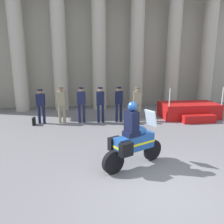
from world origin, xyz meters
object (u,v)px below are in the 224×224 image
at_px(officer_in_row_1, 61,102).
at_px(briefcase_on_ground, 34,121).
at_px(reviewing_stand, 189,111).
at_px(officer_in_row_2, 81,102).
at_px(officer_in_row_0, 41,104).
at_px(motorcycle_with_rider, 133,141).
at_px(officer_in_row_4, 119,101).
at_px(officer_in_row_3, 100,102).
at_px(officer_in_row_5, 137,101).

bearing_deg(officer_in_row_1, briefcase_on_ground, 14.83).
bearing_deg(reviewing_stand, briefcase_on_ground, -177.48).
bearing_deg(briefcase_on_ground, officer_in_row_1, 8.56).
bearing_deg(officer_in_row_2, reviewing_stand, -171.48).
height_order(officer_in_row_0, officer_in_row_2, officer_in_row_2).
bearing_deg(motorcycle_with_rider, officer_in_row_2, 79.59).
xyz_separation_m(officer_in_row_0, briefcase_on_ground, (-0.33, -0.21, -0.80)).
height_order(officer_in_row_0, motorcycle_with_rider, motorcycle_with_rider).
bearing_deg(officer_in_row_4, motorcycle_with_rider, 91.65).
bearing_deg(officer_in_row_2, officer_in_row_3, -177.83).
xyz_separation_m(reviewing_stand, motorcycle_with_rider, (-4.21, -5.05, 0.42)).
height_order(motorcycle_with_rider, briefcase_on_ground, motorcycle_with_rider).
distance_m(reviewing_stand, officer_in_row_4, 3.89).
xyz_separation_m(officer_in_row_3, motorcycle_with_rider, (0.51, -4.76, -0.22)).
bearing_deg(reviewing_stand, officer_in_row_3, -176.52).
height_order(officer_in_row_0, officer_in_row_5, officer_in_row_5).
distance_m(reviewing_stand, briefcase_on_ground, 7.89).
distance_m(officer_in_row_1, officer_in_row_5, 3.71).
bearing_deg(officer_in_row_3, motorcycle_with_rider, 102.39).
distance_m(officer_in_row_2, officer_in_row_5, 2.76).
xyz_separation_m(officer_in_row_2, officer_in_row_3, (0.92, -0.07, -0.00)).
bearing_deg(reviewing_stand, officer_in_row_5, -175.65).
bearing_deg(officer_in_row_4, officer_in_row_5, -169.02).
height_order(officer_in_row_1, officer_in_row_2, officer_in_row_1).
xyz_separation_m(officer_in_row_1, officer_in_row_5, (3.71, -0.07, -0.04)).
distance_m(reviewing_stand, officer_in_row_5, 2.96).
xyz_separation_m(reviewing_stand, officer_in_row_1, (-6.59, -0.15, 0.66)).
height_order(reviewing_stand, officer_in_row_2, officer_in_row_2).
distance_m(officer_in_row_0, officer_in_row_3, 2.83).
bearing_deg(officer_in_row_4, officer_in_row_0, 3.72).
bearing_deg(motorcycle_with_rider, officer_in_row_3, 69.23).
relative_size(officer_in_row_1, officer_in_row_3, 1.02).
bearing_deg(officer_in_row_5, officer_in_row_1, 5.23).
bearing_deg(officer_in_row_0, briefcase_on_ground, 39.24).
bearing_deg(officer_in_row_3, reviewing_stand, -170.25).
distance_m(officer_in_row_5, motorcycle_with_rider, 5.02).
xyz_separation_m(officer_in_row_2, officer_in_row_4, (1.81, -0.08, -0.00)).
xyz_separation_m(officer_in_row_4, briefcase_on_ground, (-4.05, -0.05, -0.84)).
relative_size(officer_in_row_2, briefcase_on_ground, 4.80).
distance_m(officer_in_row_4, briefcase_on_ground, 4.14).
xyz_separation_m(officer_in_row_4, officer_in_row_5, (0.95, 0.08, -0.02)).
xyz_separation_m(motorcycle_with_rider, briefcase_on_ground, (-3.67, 4.70, -0.61)).
relative_size(reviewing_stand, officer_in_row_2, 1.70).
xyz_separation_m(officer_in_row_1, officer_in_row_2, (0.95, -0.07, -0.01)).
relative_size(officer_in_row_1, officer_in_row_4, 1.02).
relative_size(officer_in_row_1, officer_in_row_2, 1.01).
xyz_separation_m(reviewing_stand, officer_in_row_3, (-4.72, -0.29, 0.65)).
relative_size(officer_in_row_0, officer_in_row_1, 0.94).
distance_m(motorcycle_with_rider, briefcase_on_ground, 6.00).
height_order(reviewing_stand, officer_in_row_5, officer_in_row_5).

